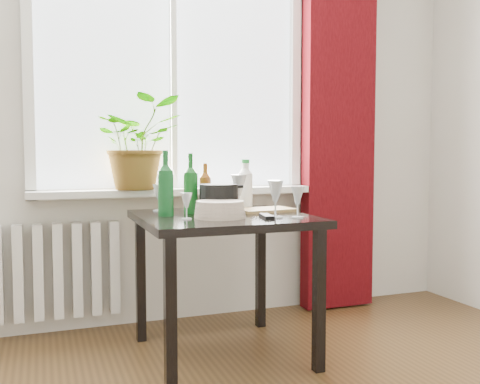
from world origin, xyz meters
name	(u,v)px	position (x,y,z in m)	size (l,w,h in m)	color
window	(172,65)	(0.00, 2.22, 1.60)	(1.72, 0.08, 1.62)	white
windowsill	(176,191)	(0.00, 2.15, 0.82)	(1.72, 0.20, 0.04)	silver
curtain	(339,118)	(1.12, 2.12, 1.30)	(0.50, 0.12, 2.56)	#370508
radiator	(48,271)	(-0.75, 2.18, 0.38)	(0.80, 0.10, 0.55)	silver
table	(223,232)	(0.10, 1.55, 0.65)	(0.85, 0.85, 0.74)	black
potted_plant	(138,143)	(-0.24, 2.10, 1.12)	(0.49, 0.43, 0.55)	#2E691C
wine_bottle_left	(166,183)	(-0.19, 1.61, 0.91)	(0.08, 0.08, 0.34)	#0E4A1C
wine_bottle_right	(191,183)	(-0.04, 1.68, 0.90)	(0.07, 0.07, 0.32)	#0E4A16
bottle_amber	(205,186)	(0.09, 1.81, 0.87)	(0.07, 0.07, 0.27)	#71360C
cleaning_bottle	(245,184)	(0.31, 1.78, 0.88)	(0.08, 0.08, 0.29)	silver
wineglass_front_right	(275,199)	(0.30, 1.34, 0.83)	(0.08, 0.08, 0.19)	silver
wineglass_far_right	(298,202)	(0.40, 1.30, 0.82)	(0.07, 0.07, 0.16)	silver
wineglass_back_center	(239,192)	(0.24, 1.68, 0.84)	(0.09, 0.09, 0.21)	#B3B8C1
wineglass_back_left	(159,197)	(-0.17, 1.85, 0.82)	(0.06, 0.06, 0.15)	#B2BAC0
wineglass_front_left	(187,206)	(-0.13, 1.43, 0.81)	(0.06, 0.06, 0.13)	white
plate_stack	(220,210)	(0.04, 1.43, 0.78)	(0.25, 0.25, 0.08)	beige
fondue_pot	(219,199)	(0.09, 1.60, 0.82)	(0.23, 0.20, 0.16)	black
tv_remote	(267,216)	(0.26, 1.35, 0.75)	(0.04, 0.15, 0.02)	black
cutting_board	(265,210)	(0.37, 1.63, 0.75)	(0.30, 0.19, 0.02)	olive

